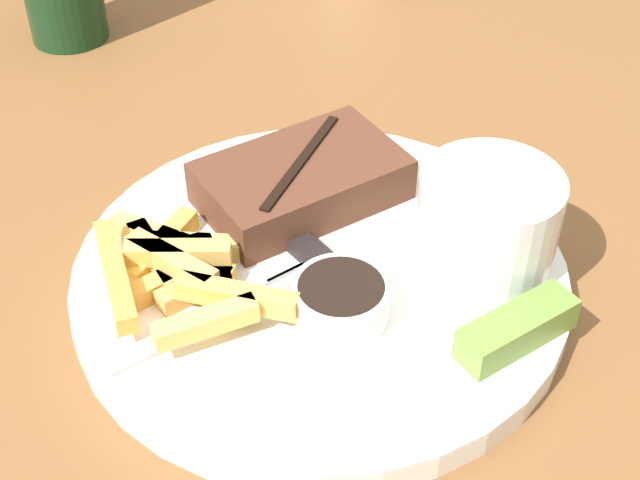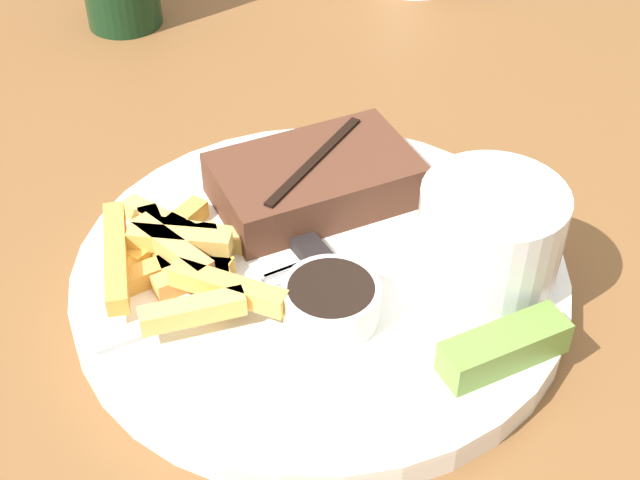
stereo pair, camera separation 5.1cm
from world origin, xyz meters
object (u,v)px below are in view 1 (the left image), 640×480
object	(u,v)px
dipping_sauce_cup	(341,299)
fork_utensil	(208,319)
knife_utensil	(287,230)
dinner_plate	(320,277)
pickle_spear	(517,329)
coleslaw_cup	(488,218)
steak_portion	(301,181)

from	to	relation	value
dipping_sauce_cup	fork_utensil	world-z (taller)	dipping_sauce_cup
fork_utensil	knife_utensil	world-z (taller)	knife_utensil
dinner_plate	pickle_spear	bearing A→B (deg)	-53.09
coleslaw_cup	knife_utensil	bearing A→B (deg)	143.83
steak_portion	coleslaw_cup	size ratio (longest dim) A/B	1.67
coleslaw_cup	pickle_spear	size ratio (longest dim) A/B	1.11
dipping_sauce_cup	fork_utensil	bearing A→B (deg)	160.97
dinner_plate	steak_portion	distance (m)	0.07
dinner_plate	steak_portion	bearing A→B (deg)	77.42
dinner_plate	dipping_sauce_cup	world-z (taller)	dipping_sauce_cup
dinner_plate	coleslaw_cup	bearing A→B (deg)	-21.58
pickle_spear	knife_utensil	bearing A→B (deg)	121.18
pickle_spear	fork_utensil	distance (m)	0.17
dipping_sauce_cup	fork_utensil	xyz separation A→B (m)	(-0.07, 0.02, -0.01)
steak_portion	dipping_sauce_cup	bearing A→B (deg)	-100.46
dipping_sauce_cup	fork_utensil	distance (m)	0.07
coleslaw_cup	fork_utensil	xyz separation A→B (m)	(-0.16, 0.02, -0.03)
steak_portion	pickle_spear	xyz separation A→B (m)	(0.06, -0.16, -0.00)
coleslaw_cup	pickle_spear	world-z (taller)	coleslaw_cup
steak_portion	coleslaw_cup	xyz separation A→B (m)	(0.07, -0.10, 0.02)
coleslaw_cup	dipping_sauce_cup	distance (m)	0.10
dinner_plate	dipping_sauce_cup	xyz separation A→B (m)	(-0.01, -0.04, 0.02)
steak_portion	dipping_sauce_cup	xyz separation A→B (m)	(-0.02, -0.10, -0.00)
steak_portion	knife_utensil	bearing A→B (deg)	-126.65
steak_portion	knife_utensil	size ratio (longest dim) A/B	0.83
steak_portion	knife_utensil	distance (m)	0.04
coleslaw_cup	dipping_sauce_cup	world-z (taller)	coleslaw_cup
dinner_plate	knife_utensil	bearing A→B (deg)	101.27
coleslaw_cup	dipping_sauce_cup	size ratio (longest dim) A/B	1.50
dipping_sauce_cup	knife_utensil	distance (m)	0.08
coleslaw_cup	knife_utensil	size ratio (longest dim) A/B	0.50
dipping_sauce_cup	knife_utensil	size ratio (longest dim) A/B	0.33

